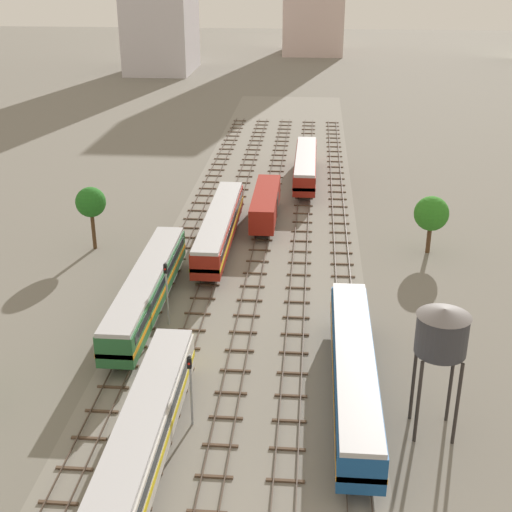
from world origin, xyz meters
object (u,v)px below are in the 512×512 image
Objects in this scene: signal_post_near at (167,286)px; passenger_coach_left_midfar at (220,225)px; diesel_railcar_centre_farther at (305,165)px; passenger_coach_far_left_mid at (147,287)px; signal_post_nearest at (191,382)px; diesel_railcar_left_nearest at (145,429)px; freight_boxcar_centre_left_far at (266,203)px; water_tower at (442,333)px; passenger_coach_centre_right_near at (354,369)px.

passenger_coach_left_midfar is at bearing 82.85° from signal_post_near.
diesel_railcar_centre_farther is at bearing 75.30° from signal_post_near.
passenger_coach_far_left_mid is 17.06m from signal_post_nearest.
passenger_coach_far_left_mid is 3.72× the size of signal_post_near.
diesel_railcar_left_nearest is at bearing -82.98° from signal_post_near.
passenger_coach_left_midfar is (4.42, 15.70, 0.00)m from passenger_coach_far_left_mid.
diesel_railcar_centre_farther is at bearing 83.24° from signal_post_nearest.
diesel_railcar_centre_farther is (13.25, 40.18, -0.02)m from passenger_coach_far_left_mid.
passenger_coach_far_left_mid and passenger_coach_left_midfar have the same top height.
freight_boxcar_centre_left_far is at bearing 61.38° from passenger_coach_left_midfar.
diesel_railcar_centre_farther is (8.83, 24.48, -0.02)m from passenger_coach_left_midfar.
passenger_coach_far_left_mid is at bearing 112.87° from signal_post_nearest.
signal_post_near reaches higher than signal_post_nearest.
water_tower is 1.67× the size of signal_post_nearest.
passenger_coach_centre_right_near is 30.57m from passenger_coach_left_midfar.
passenger_coach_centre_right_near is 11.73m from signal_post_nearest.
diesel_railcar_centre_farther is at bearing 81.63° from diesel_railcar_left_nearest.
passenger_coach_centre_right_near is 18.42m from signal_post_near.
diesel_railcar_left_nearest is at bearing -148.99° from passenger_coach_centre_right_near.
passenger_coach_centre_right_near is 21.27m from passenger_coach_far_left_mid.
signal_post_near is at bearing -40.49° from passenger_coach_far_left_mid.
signal_post_nearest reaches higher than diesel_railcar_centre_farther.
diesel_railcar_left_nearest is 19.70m from water_tower.
freight_boxcar_centre_left_far is 1.51× the size of water_tower.
diesel_railcar_left_nearest is 2.20× the size of water_tower.
signal_post_near is at bearing 147.73° from water_tower.
signal_post_nearest is (6.62, -15.70, 0.91)m from passenger_coach_far_left_mid.
diesel_railcar_centre_farther is (-4.42, 52.03, -0.02)m from passenger_coach_centre_right_near.
diesel_railcar_left_nearest is at bearing -95.79° from freight_boxcar_centre_left_far.
diesel_railcar_left_nearest and passenger_coach_far_left_mid have the same top height.
signal_post_nearest is at bearing -93.21° from freight_boxcar_centre_left_far.
water_tower reaches higher than passenger_coach_left_midfar.
water_tower is (9.60, -55.10, 4.96)m from diesel_railcar_centre_farther.
diesel_railcar_left_nearest is 43.84m from freight_boxcar_centre_left_far.
signal_post_nearest is at bearing 61.75° from diesel_railcar_left_nearest.
passenger_coach_centre_right_near is at bearing 19.24° from signal_post_nearest.
passenger_coach_centre_right_near is 3.72× the size of signal_post_near.
signal_post_nearest is at bearing -177.23° from water_tower.
water_tower is at bearing -30.61° from passenger_coach_centre_right_near.
passenger_coach_left_midfar is 9.23m from freight_boxcar_centre_left_far.
diesel_railcar_left_nearest is 0.93× the size of passenger_coach_left_midfar.
signal_post_nearest is at bearing -160.76° from passenger_coach_centre_right_near.
signal_post_near is (-4.42, 13.82, 0.20)m from signal_post_nearest.
signal_post_near reaches higher than freight_boxcar_centre_left_far.
passenger_coach_centre_right_near and passenger_coach_far_left_mid have the same top height.
passenger_coach_far_left_mid is at bearing 146.86° from water_tower.
passenger_coach_left_midfar is (-13.25, 27.55, 0.00)m from passenger_coach_centre_right_near.
diesel_railcar_centre_farther is 3.69× the size of signal_post_nearest.
passenger_coach_far_left_mid is 2.37× the size of water_tower.
diesel_railcar_centre_farther is 2.20× the size of water_tower.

